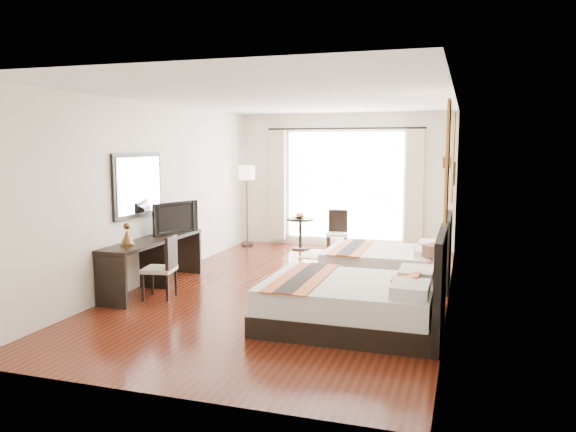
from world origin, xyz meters
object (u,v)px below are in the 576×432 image
(vase, at_px, (429,268))
(window_chair, at_px, (337,241))
(console_desk, at_px, (154,263))
(side_table, at_px, (300,234))
(nightstand, at_px, (426,291))
(bed_near, at_px, (357,302))
(television, at_px, (172,217))
(desk_chair, at_px, (161,279))
(floor_lamp, at_px, (247,178))
(table_lamp, at_px, (430,253))
(bed_far, at_px, (390,263))
(fruit_bowl, at_px, (300,217))

(vase, xyz_separation_m, window_chair, (-1.96, 3.35, -0.30))
(vase, relative_size, console_desk, 0.06)
(side_table, bearing_deg, nightstand, -51.95)
(bed_near, distance_m, nightstand, 1.27)
(bed_near, xyz_separation_m, side_table, (-2.05, 4.59, 0.02))
(nightstand, distance_m, television, 4.04)
(vase, distance_m, television, 4.04)
(console_desk, relative_size, desk_chair, 2.47)
(bed_near, height_order, television, television)
(nightstand, distance_m, vase, 0.37)
(bed_near, height_order, floor_lamp, floor_lamp)
(desk_chair, distance_m, window_chair, 4.21)
(nightstand, height_order, side_table, side_table)
(television, bearing_deg, console_desk, -160.95)
(console_desk, xyz_separation_m, window_chair, (2.05, 3.40, -0.11))
(nightstand, height_order, console_desk, console_desk)
(table_lamp, distance_m, floor_lamp, 5.39)
(bed_near, bearing_deg, table_lamp, 55.68)
(desk_chair, xyz_separation_m, floor_lamp, (-0.40, 4.24, 1.18))
(vase, bearing_deg, console_desk, -179.34)
(bed_near, distance_m, desk_chair, 2.88)
(table_lamp, xyz_separation_m, desk_chair, (-3.61, -0.71, -0.46))
(console_desk, bearing_deg, vase, 0.66)
(desk_chair, bearing_deg, bed_near, 162.17)
(nightstand, xyz_separation_m, television, (-3.95, 0.37, 0.79))
(bed_far, xyz_separation_m, nightstand, (0.64, -1.35, -0.06))
(desk_chair, xyz_separation_m, side_table, (0.80, 4.20, 0.05))
(vase, height_order, fruit_bowl, fruit_bowl)
(console_desk, relative_size, floor_lamp, 1.28)
(nightstand, xyz_separation_m, desk_chair, (-3.58, -0.65, 0.05))
(nightstand, relative_size, vase, 3.47)
(table_lamp, distance_m, desk_chair, 3.71)
(nightstand, bearing_deg, fruit_bowl, 128.38)
(television, bearing_deg, floor_lamp, 21.53)
(table_lamp, bearing_deg, bed_near, -124.32)
(nightstand, bearing_deg, bed_far, 115.45)
(television, bearing_deg, bed_far, -52.40)
(bed_far, xyz_separation_m, floor_lamp, (-3.33, 2.24, 1.17))
(console_desk, bearing_deg, window_chair, 58.98)
(nightstand, height_order, table_lamp, table_lamp)
(nightstand, bearing_deg, floor_lamp, 137.91)
(bed_near, height_order, side_table, bed_near)
(console_desk, relative_size, fruit_bowl, 11.45)
(floor_lamp, bearing_deg, nightstand, -42.09)
(floor_lamp, distance_m, window_chair, 2.40)
(bed_far, distance_m, television, 3.52)
(bed_near, relative_size, desk_chair, 2.35)
(bed_near, bearing_deg, floor_lamp, 125.04)
(bed_far, xyz_separation_m, television, (-3.31, -0.98, 0.72))
(television, relative_size, side_table, 1.36)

